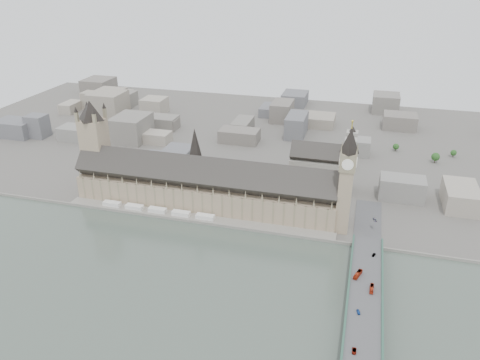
% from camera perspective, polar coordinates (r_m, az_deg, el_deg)
% --- Properties ---
extents(ground, '(900.00, 900.00, 0.00)m').
position_cam_1_polar(ground, '(463.73, -5.14, -4.33)').
color(ground, '#595651').
rests_on(ground, ground).
extents(river_thames, '(600.00, 600.00, 0.00)m').
position_cam_1_polar(river_thames, '(343.66, -15.05, -17.42)').
color(river_thames, '#3E4A41').
rests_on(river_thames, ground).
extents(embankment_wall, '(600.00, 1.50, 3.00)m').
position_cam_1_polar(embankment_wall, '(450.89, -5.80, -5.06)').
color(embankment_wall, slate).
rests_on(embankment_wall, ground).
extents(river_terrace, '(270.00, 15.00, 2.00)m').
position_cam_1_polar(river_terrace, '(457.17, -5.46, -4.66)').
color(river_terrace, slate).
rests_on(river_terrace, ground).
extents(terrace_tents, '(118.00, 7.00, 4.00)m').
position_cam_1_polar(terrace_tents, '(470.45, -10.04, -3.62)').
color(terrace_tents, white).
rests_on(terrace_tents, river_terrace).
extents(palace_of_westminster, '(265.00, 40.73, 55.44)m').
position_cam_1_polar(palace_of_westminster, '(469.48, -4.42, -0.77)').
color(palace_of_westminster, gray).
rests_on(palace_of_westminster, ground).
extents(elizabeth_tower, '(17.00, 17.00, 107.50)m').
position_cam_1_polar(elizabeth_tower, '(420.30, 12.89, 0.71)').
color(elizabeth_tower, gray).
rests_on(elizabeth_tower, ground).
extents(victoria_tower, '(30.00, 30.00, 100.00)m').
position_cam_1_polar(victoria_tower, '(513.55, -17.29, 4.40)').
color(victoria_tower, gray).
rests_on(victoria_tower, ground).
extents(central_tower, '(13.00, 13.00, 48.00)m').
position_cam_1_polar(central_tower, '(463.94, -5.47, 3.61)').
color(central_tower, gray).
rests_on(central_tower, ground).
extents(westminster_bridge, '(25.00, 325.00, 10.25)m').
position_cam_1_polar(westminster_bridge, '(365.20, 14.95, -13.40)').
color(westminster_bridge, '#474749').
rests_on(westminster_bridge, ground).
extents(bridge_parapets, '(25.00, 235.00, 1.15)m').
position_cam_1_polar(bridge_parapets, '(327.33, 14.81, -17.39)').
color(bridge_parapets, '#305847').
rests_on(bridge_parapets, westminster_bridge).
extents(westminster_abbey, '(68.00, 36.00, 64.00)m').
position_cam_1_polar(westminster_abbey, '(514.38, 10.16, 1.59)').
color(westminster_abbey, gray).
rests_on(westminster_abbey, ground).
extents(city_skyline_inland, '(720.00, 360.00, 38.00)m').
position_cam_1_polar(city_skyline_inland, '(671.66, 2.02, 7.10)').
color(city_skyline_inland, gray).
rests_on(city_skyline_inland, ground).
extents(park_trees, '(110.00, 30.00, 15.00)m').
position_cam_1_polar(park_trees, '(513.28, -3.93, -0.27)').
color(park_trees, '#204117').
rests_on(park_trees, ground).
extents(red_bus_north, '(6.76, 12.63, 3.44)m').
position_cam_1_polar(red_bus_north, '(372.86, 14.17, -11.08)').
color(red_bus_north, '#BB3215').
rests_on(red_bus_north, westminster_bridge).
extents(red_bus_south, '(2.90, 10.83, 2.99)m').
position_cam_1_polar(red_bus_south, '(361.70, 15.76, -12.62)').
color(red_bus_south, red).
rests_on(red_bus_south, westminster_bridge).
extents(car_blue, '(3.13, 5.11, 1.63)m').
position_cam_1_polar(car_blue, '(340.33, 14.24, -15.32)').
color(car_blue, navy).
rests_on(car_blue, westminster_bridge).
extents(car_silver, '(3.16, 5.02, 1.56)m').
position_cam_1_polar(car_silver, '(399.76, 16.00, -8.76)').
color(car_silver, gray).
rests_on(car_silver, westminster_bridge).
extents(car_grey, '(2.62, 5.66, 1.57)m').
position_cam_1_polar(car_grey, '(313.04, 13.75, -19.58)').
color(car_grey, gray).
rests_on(car_grey, westminster_bridge).
extents(car_approach, '(4.46, 6.15, 1.65)m').
position_cam_1_polar(car_approach, '(449.87, 16.12, -4.69)').
color(car_approach, gray).
rests_on(car_approach, westminster_bridge).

